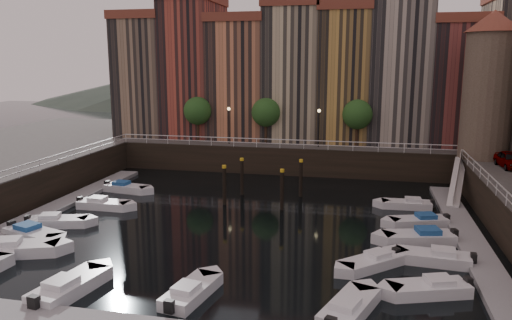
% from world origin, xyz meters
% --- Properties ---
extents(ground, '(200.00, 200.00, 0.00)m').
position_xyz_m(ground, '(0.00, 0.00, 0.00)').
color(ground, black).
rests_on(ground, ground).
extents(quay_far, '(80.00, 20.00, 3.00)m').
position_xyz_m(quay_far, '(0.00, 26.00, 1.50)').
color(quay_far, black).
rests_on(quay_far, ground).
extents(dock_left, '(2.00, 28.00, 0.35)m').
position_xyz_m(dock_left, '(-16.20, -1.00, 0.17)').
color(dock_left, gray).
rests_on(dock_left, ground).
extents(dock_right, '(2.00, 28.00, 0.35)m').
position_xyz_m(dock_right, '(16.20, -1.00, 0.17)').
color(dock_right, gray).
rests_on(dock_right, ground).
extents(mountains, '(145.00, 100.00, 18.00)m').
position_xyz_m(mountains, '(1.72, 110.00, 7.92)').
color(mountains, '#2D382D').
rests_on(mountains, ground).
extents(far_terrace, '(48.70, 10.30, 17.50)m').
position_xyz_m(far_terrace, '(3.31, 23.50, 10.95)').
color(far_terrace, '#856C54').
rests_on(far_terrace, quay_far).
extents(corner_tower, '(5.20, 5.20, 13.80)m').
position_xyz_m(corner_tower, '(20.00, 14.50, 10.19)').
color(corner_tower, '#6B5B4C').
rests_on(corner_tower, quay_right).
extents(promenade_trees, '(21.20, 3.20, 5.20)m').
position_xyz_m(promenade_trees, '(-1.33, 18.20, 6.58)').
color(promenade_trees, black).
rests_on(promenade_trees, quay_far).
extents(street_lamps, '(10.36, 0.36, 4.18)m').
position_xyz_m(street_lamps, '(-1.00, 17.20, 5.90)').
color(street_lamps, black).
rests_on(street_lamps, quay_far).
extents(railings, '(36.08, 34.04, 0.52)m').
position_xyz_m(railings, '(0.00, 4.88, 3.79)').
color(railings, white).
rests_on(railings, ground).
extents(gangway, '(2.78, 8.32, 3.73)m').
position_xyz_m(gangway, '(17.10, 10.00, 1.92)').
color(gangway, white).
rests_on(gangway, ground).
extents(mooring_pilings, '(6.45, 4.82, 3.78)m').
position_xyz_m(mooring_pilings, '(0.22, 5.67, 1.65)').
color(mooring_pilings, black).
rests_on(mooring_pilings, ground).
extents(boat_left_0, '(5.32, 3.51, 1.20)m').
position_xyz_m(boat_left_0, '(-12.59, -10.00, 0.40)').
color(boat_left_0, silver).
rests_on(boat_left_0, ground).
extents(boat_left_1, '(5.08, 3.15, 1.14)m').
position_xyz_m(boat_left_1, '(-13.40, -7.30, 0.38)').
color(boat_left_1, silver).
rests_on(boat_left_1, ground).
extents(boat_left_2, '(4.66, 2.78, 1.05)m').
position_xyz_m(boat_left_2, '(-13.50, -4.36, 0.35)').
color(boat_left_2, silver).
rests_on(boat_left_2, ground).
extents(boat_left_3, '(4.58, 1.68, 1.05)m').
position_xyz_m(boat_left_3, '(-12.45, 0.59, 0.35)').
color(boat_left_3, silver).
rests_on(boat_left_3, ground).
extents(boat_left_4, '(4.68, 2.25, 1.05)m').
position_xyz_m(boat_left_4, '(-13.13, 6.07, 0.35)').
color(boat_left_4, silver).
rests_on(boat_left_4, ground).
extents(boat_right_0, '(4.61, 2.96, 1.04)m').
position_xyz_m(boat_right_0, '(12.63, -10.09, 0.35)').
color(boat_right_0, silver).
rests_on(boat_right_0, ground).
extents(boat_right_1, '(4.76, 2.07, 1.08)m').
position_xyz_m(boat_right_1, '(13.39, -5.63, 0.36)').
color(boat_right_1, silver).
rests_on(boat_right_1, ground).
extents(boat_right_2, '(5.15, 2.90, 1.15)m').
position_xyz_m(boat_right_2, '(12.86, -2.18, 0.39)').
color(boat_right_2, silver).
rests_on(boat_right_2, ground).
extents(boat_right_3, '(4.61, 2.87, 1.03)m').
position_xyz_m(boat_right_3, '(13.19, 1.55, 0.35)').
color(boat_right_3, silver).
rests_on(boat_right_3, ground).
extents(boat_right_4, '(4.32, 1.75, 0.98)m').
position_xyz_m(boat_right_4, '(12.65, 6.21, 0.33)').
color(boat_right_4, silver).
rests_on(boat_right_4, ground).
extents(boat_near_1, '(2.62, 5.20, 1.17)m').
position_xyz_m(boat_near_1, '(-6.17, -14.16, 0.39)').
color(boat_near_1, silver).
rests_on(boat_near_1, ground).
extents(boat_near_2, '(2.33, 4.57, 1.02)m').
position_xyz_m(boat_near_2, '(0.34, -13.21, 0.35)').
color(boat_near_2, silver).
rests_on(boat_near_2, ground).
extents(boat_near_3, '(3.09, 4.80, 1.08)m').
position_xyz_m(boat_near_3, '(8.48, -13.26, 0.36)').
color(boat_near_3, silver).
rests_on(boat_near_3, ground).
extents(car_a, '(2.04, 4.28, 1.41)m').
position_xyz_m(car_a, '(21.26, 10.03, 3.71)').
color(car_a, gray).
rests_on(car_a, quay_right).
extents(boat_extra_69, '(4.06, 3.98, 1.00)m').
position_xyz_m(boat_extra_69, '(9.63, -7.12, 0.34)').
color(boat_extra_69, silver).
rests_on(boat_extra_69, ground).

